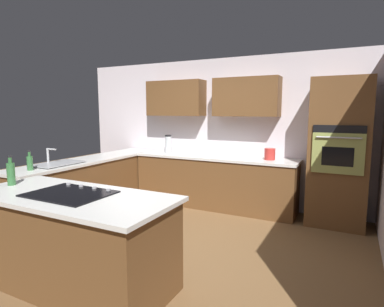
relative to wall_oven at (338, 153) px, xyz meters
The scene contains 15 objects.
ground_plane 2.74m from the wall_oven, 42.84° to the left, with size 14.00×14.00×0.00m, color brown.
wall_back 1.98m from the wall_oven, ahead, with size 6.00×0.44×2.60m.
lower_cabinets_back 2.05m from the wall_oven, ahead, with size 2.80×0.60×0.86m, color brown.
countertop_back 1.96m from the wall_oven, ahead, with size 2.84×0.64×0.04m, color silver.
lower_cabinets_side 3.90m from the wall_oven, 17.62° to the left, with size 0.60×2.90×0.86m, color brown.
countertop_side 3.86m from the wall_oven, 17.62° to the left, with size 0.64×2.94×0.04m, color silver.
island_base 3.72m from the wall_oven, 53.25° to the left, with size 1.99×0.83×0.86m, color brown.
island_top 3.67m from the wall_oven, 53.25° to the left, with size 2.07×0.91×0.04m, color silver.
wall_oven is the anchor object (origin of this frame).
sink_unit 4.11m from the wall_oven, 26.29° to the left, with size 0.46×0.70×0.23m.
cooktop 3.66m from the wall_oven, 53.19° to the left, with size 0.76×0.56×0.03m.
blender 2.90m from the wall_oven, ahead, with size 0.15×0.15×0.33m.
kettle 1.00m from the wall_oven, ahead, with size 0.17×0.17×0.18m, color red.
dish_soap_bottle 4.29m from the wall_oven, 32.40° to the left, with size 0.08×0.08×0.27m.
oil_bottle 4.23m from the wall_oven, 44.10° to the left, with size 0.08×0.08×0.32m.
Camera 1 is at (-2.00, 3.28, 1.68)m, focal length 29.52 mm.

